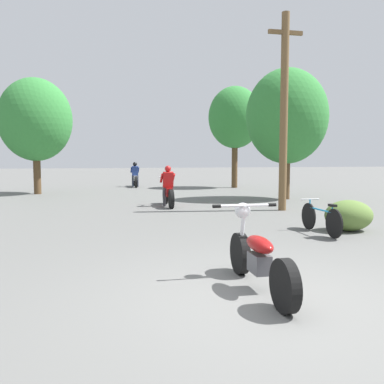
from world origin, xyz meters
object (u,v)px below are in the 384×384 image
bicycle_parked (321,218)px  roadside_tree_right_near (287,117)px  motorcycle_rider_far (135,177)px  motorcycle_rider_lead (168,191)px  motorcycle_foreground (258,256)px  roadside_tree_left (35,120)px  roadside_tree_right_far (235,118)px  utility_pole (284,110)px

bicycle_parked → roadside_tree_right_near: bearing=71.0°
motorcycle_rider_far → bicycle_parked: 15.37m
motorcycle_rider_lead → motorcycle_rider_far: motorcycle_rider_far is taller
motorcycle_foreground → roadside_tree_right_near: bearing=63.5°
roadside_tree_right_near → roadside_tree_left: roadside_tree_left is taller
roadside_tree_left → motorcycle_foreground: roadside_tree_left is taller
roadside_tree_right_far → motorcycle_rider_lead: roadside_tree_right_far is taller
roadside_tree_right_far → motorcycle_foreground: (-5.01, -16.54, -3.37)m
motorcycle_rider_lead → motorcycle_rider_far: (-0.48, 9.40, 0.01)m
roadside_tree_right_far → motorcycle_rider_lead: bearing=-122.2°
motorcycle_foreground → bicycle_parked: motorcycle_foreground is taller
roadside_tree_right_far → motorcycle_rider_lead: (-4.82, -7.65, -3.27)m
roadside_tree_left → motorcycle_foreground: (4.93, -14.65, -2.91)m
motorcycle_foreground → utility_pole: bearing=63.4°
motorcycle_rider_far → motorcycle_rider_lead: bearing=-87.1°
motorcycle_rider_lead → roadside_tree_right_far: bearing=57.8°
roadside_tree_right_far → motorcycle_foreground: bearing=-106.8°
roadside_tree_right_near → motorcycle_foreground: size_ratio=2.47×
utility_pole → roadside_tree_right_near: bearing=63.6°
roadside_tree_left → motorcycle_rider_lead: bearing=-48.4°
motorcycle_foreground → motorcycle_rider_lead: (0.19, 8.89, 0.10)m
roadside_tree_right_near → motorcycle_foreground: (-5.12, -10.27, -2.84)m
roadside_tree_right_far → motorcycle_rider_lead: size_ratio=2.78×
roadside_tree_left → motorcycle_rider_lead: roadside_tree_left is taller
roadside_tree_right_near → roadside_tree_left: bearing=156.4°
roadside_tree_right_near → motorcycle_rider_far: roadside_tree_right_near is taller
utility_pole → motorcycle_foreground: utility_pole is taller
utility_pole → roadside_tree_left: bearing=138.2°
roadside_tree_left → bicycle_parked: 14.06m
motorcycle_foreground → bicycle_parked: 4.20m
roadside_tree_right_near → roadside_tree_right_far: (-0.12, 6.27, 0.53)m
roadside_tree_right_far → utility_pole: bearing=-98.8°
roadside_tree_right_near → motorcycle_foreground: 11.82m
utility_pole → roadside_tree_right_near: (1.58, 3.19, 0.15)m
roadside_tree_right_near → utility_pole: bearing=-116.4°
utility_pole → roadside_tree_right_near: utility_pole is taller
utility_pole → bicycle_parked: utility_pole is taller
utility_pole → motorcycle_foreground: (-3.54, -7.08, -2.69)m
roadside_tree_left → motorcycle_foreground: bearing=-71.4°
motorcycle_rider_far → roadside_tree_right_far: bearing=-18.3°
roadside_tree_right_far → motorcycle_rider_lead: 9.62m
roadside_tree_left → motorcycle_foreground: 15.73m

